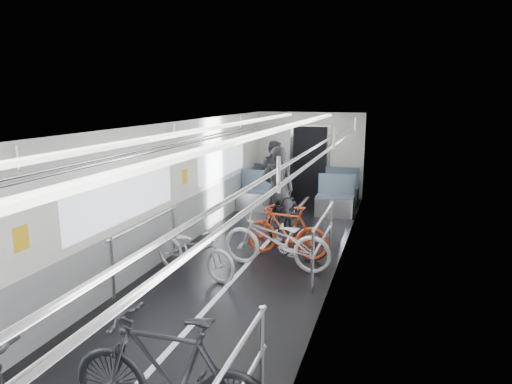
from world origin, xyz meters
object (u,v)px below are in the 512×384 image
bike_right_near (170,375)px  person_standing (277,190)px  person_seated (273,171)px  bike_right_mid (276,240)px  bike_right_far (286,231)px  bike_aisle (285,213)px  bike_left_far (195,250)px

bike_right_near → person_standing: 6.01m
person_standing → person_seated: size_ratio=1.10×
bike_right_mid → bike_right_far: bike_right_mid is taller
bike_right_far → person_standing: 1.55m
bike_right_near → bike_aisle: size_ratio=1.06×
person_seated → bike_aisle: bearing=125.6°
bike_left_far → bike_aisle: (0.87, 2.57, 0.03)m
bike_right_mid → bike_right_far: bearing=-178.9°
bike_right_mid → person_standing: (-0.50, 1.98, 0.43)m
bike_left_far → bike_right_near: bearing=-141.1°
bike_right_far → bike_aisle: 1.33m
bike_right_near → person_seated: bearing=-171.5°
bike_left_far → person_standing: bearing=3.3°
bike_right_far → person_seated: bearing=-154.1°
bike_left_far → bike_right_far: 1.76m
bike_right_far → person_seated: size_ratio=0.95×
bike_aisle → person_seated: person_seated is taller
bike_right_near → bike_right_far: bike_right_near is taller
bike_right_far → person_seated: (-1.36, 4.12, 0.36)m
bike_left_far → person_seated: person_seated is taller
bike_right_far → person_seated: 4.35m
bike_right_near → bike_right_far: (-0.10, 4.58, -0.08)m
bike_left_far → bike_aisle: bike_aisle is taller
bike_aisle → person_standing: person_standing is taller
bike_left_far → bike_right_mid: 1.36m
bike_right_far → bike_right_near: bearing=8.8°
bike_left_far → bike_aisle: size_ratio=0.93×
bike_right_far → bike_aisle: bike_right_far is taller
bike_aisle → person_seated: (-1.03, 2.83, 0.38)m
person_standing → person_seated: person_standing is taller
bike_left_far → person_standing: person_standing is taller
bike_right_mid → person_standing: person_standing is taller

